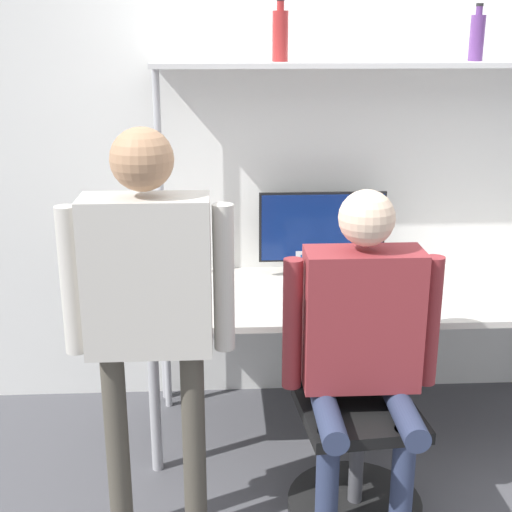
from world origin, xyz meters
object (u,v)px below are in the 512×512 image
cell_phone (393,306)px  bottle_red (280,35)px  person_seated (363,333)px  person_standing (148,291)px  monitor (322,231)px  office_chair (354,445)px  bottle_purple (477,37)px  laptop (335,290)px

cell_phone → bottle_red: bearing=137.9°
person_seated → person_standing: person_standing is taller
monitor → office_chair: (0.02, -0.89, -0.67)m
monitor → cell_phone: size_ratio=4.26×
person_standing → bottle_red: 1.46m
office_chair → bottle_purple: (0.68, 0.89, 1.61)m
laptop → office_chair: size_ratio=0.38×
laptop → person_standing: person_standing is taller
cell_phone → office_chair: bearing=-118.5°
laptop → person_seated: size_ratio=0.26×
cell_phone → office_chair: 0.67m
person_standing → bottle_red: (0.55, 1.03, 0.87)m
person_standing → bottle_red: bearing=61.6°
cell_phone → person_standing: 1.24m
person_standing → cell_phone: bearing=29.1°
monitor → bottle_red: size_ratio=2.26×
laptop → bottle_red: (-0.23, 0.38, 1.12)m
monitor → laptop: bearing=-88.3°
cell_phone → person_seated: person_seated is taller
laptop → cell_phone: laptop is taller
cell_phone → person_seated: (-0.24, -0.49, 0.09)m
office_chair → monitor: bearing=91.6°
bottle_purple → person_seated: bearing=-125.8°
monitor → person_seated: size_ratio=0.46×
monitor → person_standing: bearing=-127.1°
cell_phone → person_standing: (-1.05, -0.58, 0.31)m
office_chair → cell_phone: bearing=61.5°
laptop → cell_phone: bearing=-15.0°
monitor → laptop: (0.01, -0.38, -0.18)m
cell_phone → office_chair: size_ratio=0.16×
office_chair → bottle_purple: bearing=52.7°
bottle_red → bottle_purple: size_ratio=1.09×
monitor → bottle_purple: bottle_purple is taller
laptop → person_standing: size_ratio=0.22×
cell_phone → monitor: bearing=121.1°
cell_phone → person_seated: size_ratio=0.11×
person_seated → bottle_red: bearing=105.0°
office_chair → person_standing: person_standing is taller
monitor → person_seated: 0.95m
cell_phone → bottle_purple: size_ratio=0.58×
office_chair → laptop: bearing=91.5°
monitor → bottle_purple: size_ratio=2.46×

